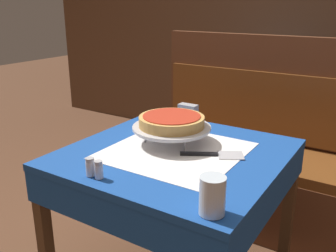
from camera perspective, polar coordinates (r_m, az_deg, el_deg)
name	(u,v)px	position (r m, az deg, el deg)	size (l,w,h in m)	color
dining_table_front	(176,172)	(1.64, 1.18, -7.00)	(0.87, 0.87, 0.77)	#194799
dining_table_rear	(263,90)	(3.25, 14.25, 5.29)	(0.62, 0.62, 0.78)	#194799
booth_bench	(256,169)	(2.50, 13.29, -6.45)	(1.49, 0.52, 1.17)	brown
back_wall_panel	(309,22)	(3.59, 20.71, 14.57)	(6.00, 0.04, 2.40)	brown
pizza_pan_stand	(172,128)	(1.66, 0.55, -0.34)	(0.35, 0.35, 0.08)	#ADADB2
deep_dish_pizza	(172,121)	(1.65, 0.56, 0.79)	(0.29, 0.29, 0.05)	tan
pizza_server	(214,155)	(1.55, 7.10, -4.34)	(0.25, 0.18, 0.01)	#BCBCC1
water_glass_near	(212,195)	(1.13, 6.78, -10.47)	(0.08, 0.08, 0.12)	silver
salt_shaker	(90,167)	(1.39, -11.75, -6.12)	(0.03, 0.03, 0.07)	silver
pepper_shaker	(99,170)	(1.36, -10.51, -6.56)	(0.03, 0.03, 0.07)	silver
napkin_holder	(188,113)	(1.98, 3.06, 2.03)	(0.10, 0.05, 0.09)	#B2B2B7
condiment_caddy	(266,70)	(3.27, 14.68, 8.26)	(0.13, 0.13, 0.18)	black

